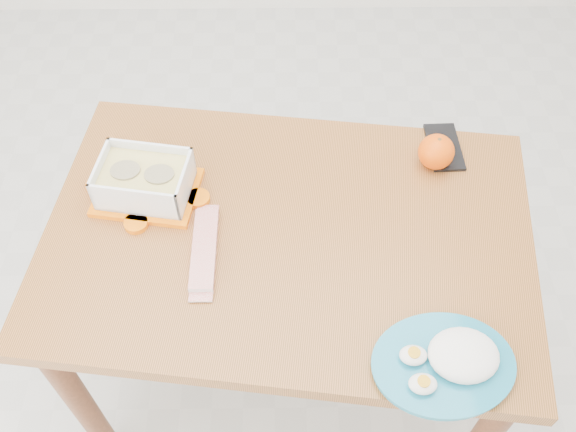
{
  "coord_description": "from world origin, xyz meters",
  "views": [
    {
      "loc": [
        0.13,
        -1.01,
        1.93
      ],
      "look_at": [
        0.14,
        -0.16,
        0.81
      ],
      "focal_mm": 40.0,
      "sensor_mm": 36.0,
      "label": 1
    }
  ],
  "objects_px": {
    "orange_fruit": "(436,152)",
    "rice_plate": "(450,360)",
    "food_container": "(144,181)",
    "smartphone": "(444,147)",
    "dining_table": "(288,259)"
  },
  "relations": [
    {
      "from": "dining_table",
      "to": "smartphone",
      "type": "distance_m",
      "value": 0.48
    },
    {
      "from": "food_container",
      "to": "smartphone",
      "type": "distance_m",
      "value": 0.74
    },
    {
      "from": "dining_table",
      "to": "rice_plate",
      "type": "height_order",
      "value": "rice_plate"
    },
    {
      "from": "food_container",
      "to": "dining_table",
      "type": "bearing_deg",
      "value": -9.61
    },
    {
      "from": "dining_table",
      "to": "orange_fruit",
      "type": "bearing_deg",
      "value": 36.75
    },
    {
      "from": "rice_plate",
      "to": "smartphone",
      "type": "relative_size",
      "value": 1.91
    },
    {
      "from": "dining_table",
      "to": "food_container",
      "type": "relative_size",
      "value": 4.57
    },
    {
      "from": "dining_table",
      "to": "orange_fruit",
      "type": "distance_m",
      "value": 0.44
    },
    {
      "from": "rice_plate",
      "to": "orange_fruit",
      "type": "bearing_deg",
      "value": 79.57
    },
    {
      "from": "dining_table",
      "to": "smartphone",
      "type": "height_order",
      "value": "smartphone"
    },
    {
      "from": "food_container",
      "to": "smartphone",
      "type": "height_order",
      "value": "food_container"
    },
    {
      "from": "orange_fruit",
      "to": "rice_plate",
      "type": "distance_m",
      "value": 0.53
    },
    {
      "from": "dining_table",
      "to": "orange_fruit",
      "type": "height_order",
      "value": "orange_fruit"
    },
    {
      "from": "food_container",
      "to": "smartphone",
      "type": "bearing_deg",
      "value": 20.38
    },
    {
      "from": "dining_table",
      "to": "orange_fruit",
      "type": "xyz_separation_m",
      "value": [
        0.36,
        0.2,
        0.15
      ]
    }
  ]
}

